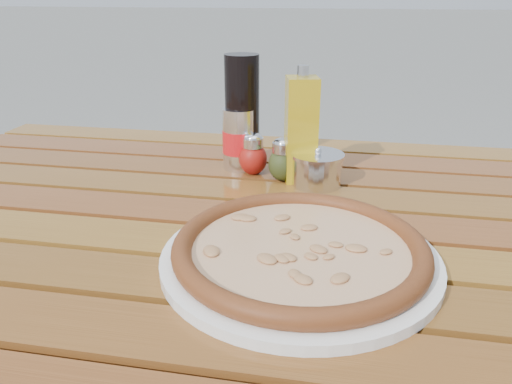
% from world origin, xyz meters
% --- Properties ---
extents(table, '(1.40, 0.90, 0.75)m').
position_xyz_m(table, '(0.00, -0.00, 0.67)').
color(table, '#35190C').
rests_on(table, ground).
extents(plate, '(0.44, 0.44, 0.01)m').
position_xyz_m(plate, '(0.09, -0.14, 0.76)').
color(plate, white).
rests_on(plate, table).
extents(pizza, '(0.36, 0.36, 0.03)m').
position_xyz_m(pizza, '(0.09, -0.14, 0.77)').
color(pizza, '#F9DEB2').
rests_on(pizza, plate).
extents(pepper_shaker, '(0.07, 0.07, 0.08)m').
position_xyz_m(pepper_shaker, '(-0.04, 0.18, 0.79)').
color(pepper_shaker, '#AF1D14').
rests_on(pepper_shaker, table).
extents(oregano_shaker, '(0.07, 0.07, 0.08)m').
position_xyz_m(oregano_shaker, '(0.02, 0.16, 0.79)').
color(oregano_shaker, '#3B451B').
rests_on(oregano_shaker, table).
extents(dark_bottle, '(0.09, 0.09, 0.22)m').
position_xyz_m(dark_bottle, '(-0.06, 0.22, 0.86)').
color(dark_bottle, black).
rests_on(dark_bottle, table).
extents(soda_can, '(0.07, 0.07, 0.12)m').
position_xyz_m(soda_can, '(-0.07, 0.21, 0.81)').
color(soda_can, silver).
rests_on(soda_can, table).
extents(olive_oil_cruet, '(0.07, 0.07, 0.21)m').
position_xyz_m(olive_oil_cruet, '(0.05, 0.17, 0.85)').
color(olive_oil_cruet, '#B29413').
rests_on(olive_oil_cruet, table).
extents(parmesan_tin, '(0.12, 0.12, 0.07)m').
position_xyz_m(parmesan_tin, '(0.09, 0.15, 0.78)').
color(parmesan_tin, silver).
rests_on(parmesan_tin, table).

